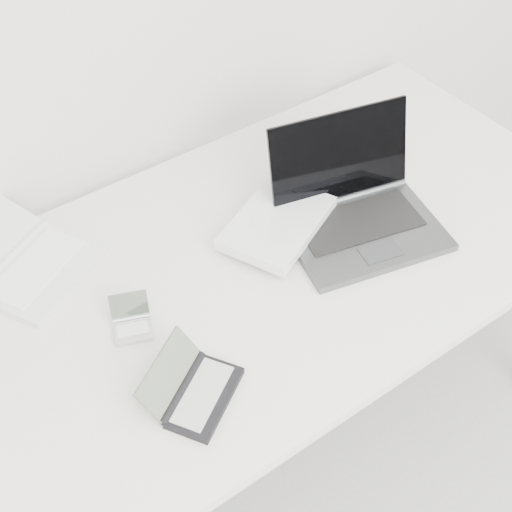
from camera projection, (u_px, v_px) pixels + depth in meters
desk at (256, 273)px, 1.56m from camera, size 1.60×0.80×0.73m
laptop_large at (328, 215)px, 1.57m from camera, size 0.50×0.40×0.22m
netbook_open_white at (24, 263)px, 1.49m from camera, size 0.36×0.39×0.07m
pda_silver at (132, 324)px, 1.39m from camera, size 0.10×0.11×0.06m
palmtop_charcoal at (195, 391)px, 1.28m from camera, size 0.21×0.20×0.08m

